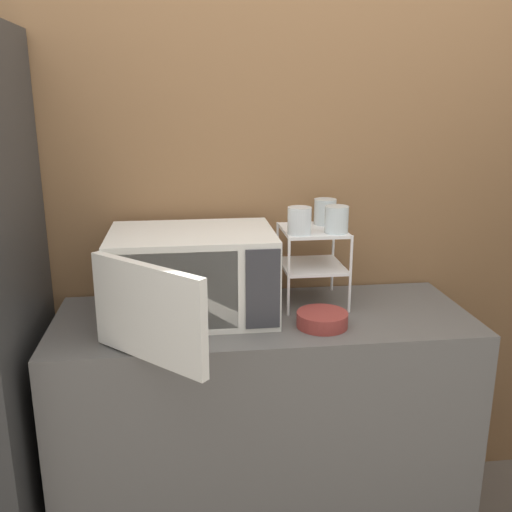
{
  "coord_description": "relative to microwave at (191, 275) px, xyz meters",
  "views": [
    {
      "loc": [
        -0.27,
        -1.6,
        1.67
      ],
      "look_at": [
        -0.02,
        0.31,
        1.13
      ],
      "focal_mm": 40.0,
      "sensor_mm": 36.0,
      "label": 1
    }
  ],
  "objects": [
    {
      "name": "microwave",
      "position": [
        0.0,
        0.0,
        0.0
      ],
      "size": [
        0.59,
        0.73,
        0.31
      ],
      "color": "silver",
      "rests_on": "counter"
    },
    {
      "name": "dish_rack",
      "position": [
        0.45,
        0.09,
        0.05
      ],
      "size": [
        0.23,
        0.26,
        0.29
      ],
      "color": "white",
      "rests_on": "counter"
    },
    {
      "name": "bowl",
      "position": [
        0.44,
        -0.15,
        -0.13
      ],
      "size": [
        0.17,
        0.17,
        0.05
      ],
      "color": "maroon",
      "rests_on": "counter"
    },
    {
      "name": "glass_front_right",
      "position": [
        0.52,
        0.02,
        0.18
      ],
      "size": [
        0.08,
        0.08,
        0.1
      ],
      "color": "silver",
      "rests_on": "dish_rack"
    },
    {
      "name": "glass_back_right",
      "position": [
        0.51,
        0.16,
        0.18
      ],
      "size": [
        0.08,
        0.08,
        0.1
      ],
      "color": "silver",
      "rests_on": "dish_rack"
    },
    {
      "name": "counter",
      "position": [
        0.25,
        -0.02,
        -0.61
      ],
      "size": [
        1.48,
        0.57,
        0.91
      ],
      "color": "#595654",
      "rests_on": "ground_plane"
    },
    {
      "name": "glass_front_left",
      "position": [
        0.39,
        0.02,
        0.18
      ],
      "size": [
        0.08,
        0.08,
        0.1
      ],
      "color": "silver",
      "rests_on": "dish_rack"
    },
    {
      "name": "wall_back",
      "position": [
        0.25,
        0.3,
        0.23
      ],
      "size": [
        8.0,
        0.06,
        2.6
      ],
      "color": "olive",
      "rests_on": "ground_plane"
    }
  ]
}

